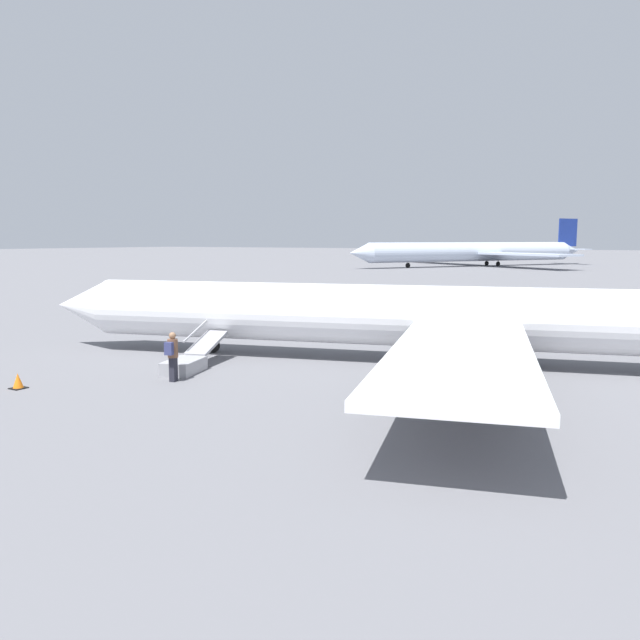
{
  "coord_description": "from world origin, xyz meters",
  "views": [
    {
      "loc": [
        -8.51,
        23.44,
        4.93
      ],
      "look_at": [
        3.99,
        1.9,
        1.71
      ],
      "focal_mm": 35.0,
      "sensor_mm": 36.0,
      "label": 1
    }
  ],
  "objects_px": {
    "boarding_stairs": "(189,361)",
    "passenger": "(172,353)",
    "airplane_far_left": "(478,252)",
    "airplane_main": "(456,317)"
  },
  "relations": [
    {
      "from": "airplane_far_left",
      "to": "boarding_stairs",
      "type": "bearing_deg",
      "value": 43.63
    },
    {
      "from": "airplane_main",
      "to": "passenger",
      "type": "bearing_deg",
      "value": 30.75
    },
    {
      "from": "passenger",
      "to": "airplane_far_left",
      "type": "bearing_deg",
      "value": -5.04
    },
    {
      "from": "boarding_stairs",
      "to": "passenger",
      "type": "bearing_deg",
      "value": -170.25
    },
    {
      "from": "airplane_far_left",
      "to": "airplane_main",
      "type": "bearing_deg",
      "value": 49.22
    },
    {
      "from": "airplane_main",
      "to": "boarding_stairs",
      "type": "bearing_deg",
      "value": 21.28
    },
    {
      "from": "airplane_far_left",
      "to": "boarding_stairs",
      "type": "height_order",
      "value": "airplane_far_left"
    },
    {
      "from": "airplane_main",
      "to": "passenger",
      "type": "height_order",
      "value": "airplane_main"
    },
    {
      "from": "boarding_stairs",
      "to": "passenger",
      "type": "relative_size",
      "value": 2.38
    },
    {
      "from": "passenger",
      "to": "boarding_stairs",
      "type": "bearing_deg",
      "value": 9.75
    }
  ]
}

